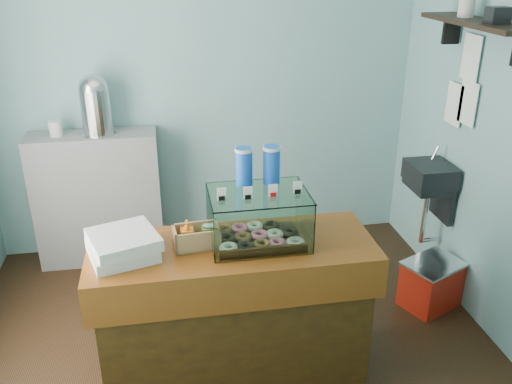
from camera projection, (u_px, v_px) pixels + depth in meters
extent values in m
plane|color=black|center=(230.00, 345.00, 3.61)|extent=(3.50, 3.50, 0.00)
cube|color=#80B7BA|center=(203.00, 86.00, 4.39)|extent=(3.50, 0.04, 2.80)
cube|color=#80B7BA|center=(284.00, 300.00, 1.69)|extent=(3.50, 0.04, 2.80)
cube|color=#80B7BA|center=(509.00, 129.00, 3.32)|extent=(0.04, 3.00, 2.80)
cube|color=black|center=(430.00, 174.00, 3.99)|extent=(0.30, 0.35, 0.15)
cube|color=black|center=(443.00, 197.00, 4.09)|extent=(0.04, 0.30, 0.35)
cylinder|color=silver|center=(435.00, 153.00, 4.04)|extent=(0.02, 0.02, 0.12)
cylinder|color=silver|center=(424.00, 216.00, 4.13)|extent=(0.04, 0.04, 0.45)
cube|color=black|center=(477.00, 22.00, 3.32)|extent=(0.25, 1.00, 0.03)
cube|color=black|center=(451.00, 31.00, 3.73)|extent=(0.12, 0.03, 0.18)
cube|color=white|center=(468.00, 103.00, 3.70)|extent=(0.01, 0.21, 0.30)
cube|color=white|center=(454.00, 104.00, 3.87)|extent=(0.01, 0.21, 0.30)
cube|color=white|center=(471.00, 57.00, 3.62)|extent=(0.01, 0.21, 0.30)
cube|color=#452B0D|center=(234.00, 316.00, 3.21)|extent=(1.50, 0.56, 0.84)
cube|color=#462209|center=(233.00, 250.00, 3.03)|extent=(1.60, 0.60, 0.06)
cube|color=#462209|center=(241.00, 296.00, 2.83)|extent=(1.60, 0.04, 0.18)
cube|color=gray|center=(99.00, 198.00, 4.43)|extent=(1.00, 0.32, 1.10)
cube|color=black|center=(258.00, 240.00, 3.05)|extent=(0.48, 0.34, 0.02)
torus|color=beige|center=(229.00, 248.00, 2.91)|extent=(0.10, 0.10, 0.03)
torus|color=black|center=(246.00, 246.00, 2.93)|extent=(0.10, 0.10, 0.03)
torus|color=brown|center=(262.00, 245.00, 2.94)|extent=(0.10, 0.10, 0.03)
torus|color=#E0698D|center=(278.00, 244.00, 2.96)|extent=(0.10, 0.10, 0.03)
torus|color=beige|center=(294.00, 242.00, 2.97)|extent=(0.10, 0.10, 0.03)
torus|color=black|center=(227.00, 238.00, 3.01)|extent=(0.10, 0.10, 0.03)
torus|color=brown|center=(243.00, 237.00, 3.03)|extent=(0.10, 0.10, 0.03)
torus|color=#E0698D|center=(258.00, 235.00, 3.04)|extent=(0.10, 0.10, 0.03)
torus|color=beige|center=(274.00, 234.00, 3.06)|extent=(0.10, 0.10, 0.03)
torus|color=black|center=(290.00, 233.00, 3.07)|extent=(0.10, 0.10, 0.03)
torus|color=brown|center=(224.00, 229.00, 3.11)|extent=(0.10, 0.10, 0.03)
torus|color=#E0698D|center=(240.00, 228.00, 3.13)|extent=(0.10, 0.10, 0.03)
torus|color=beige|center=(255.00, 226.00, 3.14)|extent=(0.10, 0.10, 0.03)
torus|color=black|center=(270.00, 225.00, 3.16)|extent=(0.10, 0.10, 0.03)
cube|color=white|center=(265.00, 235.00, 2.82)|extent=(0.53, 0.01, 0.29)
cube|color=white|center=(252.00, 203.00, 3.17)|extent=(0.53, 0.01, 0.29)
cube|color=white|center=(210.00, 222.00, 2.96)|extent=(0.01, 0.39, 0.29)
cube|color=white|center=(305.00, 214.00, 3.04)|extent=(0.01, 0.39, 0.29)
cube|color=white|center=(258.00, 194.00, 2.94)|extent=(0.55, 0.40, 0.01)
cube|color=white|center=(221.00, 194.00, 2.84)|extent=(0.05, 0.00, 0.07)
cube|color=black|center=(222.00, 198.00, 2.85)|extent=(0.03, 0.02, 0.02)
cube|color=white|center=(247.00, 192.00, 2.87)|extent=(0.05, 0.00, 0.07)
cube|color=black|center=(247.00, 196.00, 2.88)|extent=(0.03, 0.02, 0.02)
cube|color=white|center=(273.00, 190.00, 2.89)|extent=(0.05, 0.00, 0.07)
cube|color=red|center=(273.00, 194.00, 2.90)|extent=(0.03, 0.02, 0.02)
cube|color=white|center=(298.00, 188.00, 2.91)|extent=(0.05, 0.00, 0.07)
cube|color=black|center=(298.00, 192.00, 2.92)|extent=(0.03, 0.02, 0.02)
cylinder|color=blue|center=(244.00, 167.00, 3.00)|extent=(0.09, 0.09, 0.22)
cylinder|color=silver|center=(244.00, 150.00, 2.96)|extent=(0.10, 0.10, 0.02)
cylinder|color=blue|center=(272.00, 165.00, 3.02)|extent=(0.09, 0.09, 0.22)
cylinder|color=silver|center=(272.00, 148.00, 2.98)|extent=(0.10, 0.10, 0.02)
cube|color=#A07850|center=(197.00, 245.00, 3.00)|extent=(0.26, 0.17, 0.01)
cube|color=#A07850|center=(199.00, 243.00, 2.92)|extent=(0.25, 0.04, 0.12)
cube|color=#A07850|center=(194.00, 231.00, 3.04)|extent=(0.25, 0.04, 0.12)
cube|color=#A07850|center=(175.00, 240.00, 2.95)|extent=(0.03, 0.15, 0.12)
cube|color=#A07850|center=(218.00, 234.00, 3.01)|extent=(0.03, 0.15, 0.12)
imported|color=orange|center=(187.00, 233.00, 2.96)|extent=(0.08, 0.08, 0.15)
cylinder|color=#378524|center=(207.00, 235.00, 2.99)|extent=(0.06, 0.06, 0.10)
cylinder|color=silver|center=(207.00, 226.00, 2.97)|extent=(0.05, 0.05, 0.01)
cube|color=silver|center=(122.00, 250.00, 2.90)|extent=(0.41, 0.41, 0.07)
cube|color=silver|center=(123.00, 240.00, 2.87)|extent=(0.42, 0.42, 0.07)
cylinder|color=silver|center=(99.00, 134.00, 4.20)|extent=(0.25, 0.25, 0.01)
cylinder|color=silver|center=(96.00, 112.00, 4.13)|extent=(0.23, 0.23, 0.34)
sphere|color=silver|center=(94.00, 89.00, 4.06)|extent=(0.23, 0.23, 0.23)
cube|color=red|center=(431.00, 285.00, 3.95)|extent=(0.47, 0.42, 0.34)
cube|color=silver|center=(434.00, 264.00, 3.88)|extent=(0.50, 0.45, 0.02)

